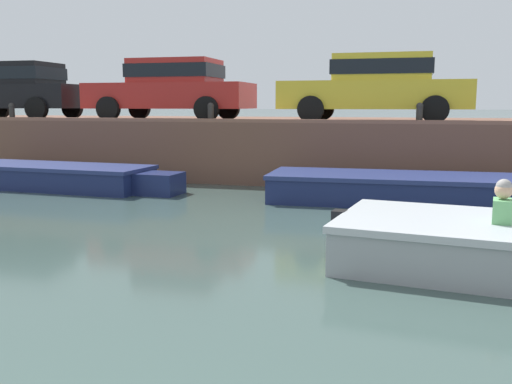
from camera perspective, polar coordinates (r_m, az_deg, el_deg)
name	(u,v)px	position (r m, az deg, el deg)	size (l,w,h in m)	color
ground_plane	(296,256)	(7.06, 4.00, -6.44)	(400.00, 400.00, 0.00)	#384C47
far_quay_wall	(360,147)	(15.52, 10.33, 4.46)	(60.00, 6.00, 1.44)	brown
far_wall_coping	(349,121)	(12.62, 9.29, 6.98)	(60.00, 0.24, 0.08)	brown
boat_moored_west_navy	(64,177)	(13.23, -18.65, 1.43)	(5.22, 1.70, 0.53)	navy
boat_moored_central_navy	(410,189)	(11.09, 15.18, 0.27)	(5.77, 1.77, 0.54)	navy
car_leftmost_black	(18,88)	(17.44, -22.72, 9.54)	(3.92, 1.97, 1.54)	black
car_left_inner_red	(172,87)	(15.06, -8.38, 10.34)	(4.22, 1.95, 1.54)	#B2231E
car_centre_yellow	(377,85)	(13.85, 12.02, 10.40)	(4.35, 2.00, 1.54)	yellow
mooring_bollard_west	(12,111)	(16.13, -23.23, 7.47)	(0.15, 0.15, 0.44)	#2D2B28
mooring_bollard_mid	(211,112)	(13.46, -4.55, 8.02)	(0.15, 0.15, 0.44)	#2D2B28
mooring_bollard_east	(420,112)	(12.68, 16.04, 7.66)	(0.15, 0.15, 0.44)	#2D2B28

